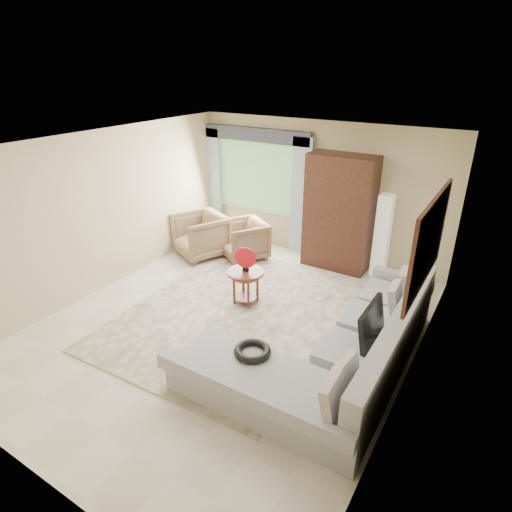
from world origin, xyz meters
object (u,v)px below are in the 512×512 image
Objects in this scene: sectional_sofa at (340,356)px; coffee_table at (246,287)px; armchair_left at (200,235)px; potted_plant at (215,228)px; floor_lamp at (382,236)px; armoire at (339,213)px; armchair_right at (244,240)px; tv_screen at (372,324)px.

coffee_table is (-1.92, 0.84, 0.02)m from sectional_sofa.
coffee_table is 0.62× the size of armchair_left.
floor_lamp reaches higher than potted_plant.
armoire is 1.40× the size of floor_lamp.
potted_plant is at bearing -169.90° from armchair_right.
sectional_sofa is 0.56m from tv_screen.
armchair_right is (-3.18, 2.08, -0.35)m from tv_screen.
sectional_sofa reaches higher than armchair_right.
armchair_left reaches higher than potted_plant.
armchair_right is at bearing 49.42° from armchair_left.
tv_screen is 1.29× the size of coffee_table.
tv_screen is at bearing -31.03° from potted_plant.
coffee_table is at bearing 164.12° from tv_screen.
sectional_sofa is 3.24m from armoire.
armchair_right is at bearing -160.45° from armoire.
sectional_sofa is 2.31× the size of floor_lamp.
armchair_right is at bearing -165.17° from floor_lamp.
armchair_right reaches higher than coffee_table.
armoire is (0.68, 2.05, 0.75)m from coffee_table.
floor_lamp reaches higher than sectional_sofa.
sectional_sofa is 3.71m from armchair_right.
armchair_right is (-2.91, 2.30, 0.09)m from sectional_sofa.
armoire is 0.86m from floor_lamp.
tv_screen reaches higher than armchair_left.
tv_screen is (0.27, 0.22, 0.44)m from sectional_sofa.
floor_lamp is at bearing 42.03° from armchair_left.
armchair_right is at bearing 141.72° from sectional_sofa.
floor_lamp is at bearing 104.35° from tv_screen.
armchair_left is 2.71m from armoire.
coffee_table is at bearing -125.08° from floor_lamp.
coffee_table is 2.62m from floor_lamp.
potted_plant is 2.82m from armoire.
floor_lamp reaches higher than tv_screen.
armchair_right is 0.39× the size of armoire.
potted_plant is (-4.20, 2.53, -0.46)m from tv_screen.
potted_plant is at bearing 131.58° from armchair_left.
armoire is at bearing 45.95° from armchair_left.
sectional_sofa is 6.64× the size of potted_plant.
floor_lamp is at bearing 3.37° from potted_plant.
tv_screen is 4.33m from armchair_left.
sectional_sofa is 1.65× the size of armoire.
tv_screen reaches higher than coffee_table.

